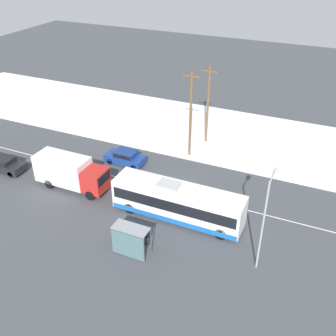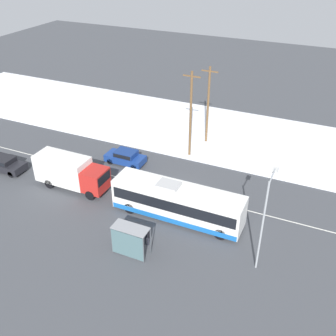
{
  "view_description": "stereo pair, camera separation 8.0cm",
  "coord_description": "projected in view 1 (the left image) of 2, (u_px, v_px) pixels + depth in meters",
  "views": [
    {
      "loc": [
        11.72,
        -27.32,
        20.65
      ],
      "look_at": [
        -1.21,
        1.49,
        1.4
      ],
      "focal_mm": 42.0,
      "sensor_mm": 36.0,
      "label": 1
    },
    {
      "loc": [
        11.79,
        -27.29,
        20.65
      ],
      "look_at": [
        -1.21,
        1.49,
        1.4
      ],
      "focal_mm": 42.0,
      "sensor_mm": 36.0,
      "label": 2
    }
  ],
  "objects": [
    {
      "name": "ground_plane",
      "position": [
        173.0,
        191.0,
        36.13
      ],
      "size": [
        120.0,
        120.0,
        0.0
      ],
      "primitive_type": "plane",
      "color": "#424449"
    },
    {
      "name": "snow_lot",
      "position": [
        218.0,
        133.0,
        46.32
      ],
      "size": [
        80.0,
        14.36,
        0.12
      ],
      "color": "white",
      "rests_on": "ground_plane"
    },
    {
      "name": "lane_marking_center",
      "position": [
        173.0,
        191.0,
        36.13
      ],
      "size": [
        60.0,
        0.12,
        0.0
      ],
      "color": "silver",
      "rests_on": "ground_plane"
    },
    {
      "name": "city_bus",
      "position": [
        178.0,
        202.0,
        32.14
      ],
      "size": [
        10.98,
        2.57,
        3.12
      ],
      "color": "white",
      "rests_on": "ground_plane"
    },
    {
      "name": "box_truck",
      "position": [
        70.0,
        171.0,
        35.91
      ],
      "size": [
        6.97,
        2.3,
        3.04
      ],
      "color": "silver",
      "rests_on": "ground_plane"
    },
    {
      "name": "sedan_car",
      "position": [
        125.0,
        157.0,
        40.06
      ],
      "size": [
        4.07,
        1.8,
        1.43
      ],
      "rotation": [
        0.0,
        0.0,
        3.14
      ],
      "color": "navy",
      "rests_on": "ground_plane"
    },
    {
      "name": "parked_car_near_truck",
      "position": [
        3.0,
        163.0,
        38.94
      ],
      "size": [
        4.42,
        1.8,
        1.41
      ],
      "color": "black",
      "rests_on": "ground_plane"
    },
    {
      "name": "pedestrian_at_stop",
      "position": [
        147.0,
        234.0,
        29.53
      ],
      "size": [
        0.6,
        0.26,
        1.65
      ],
      "color": "#23232D",
      "rests_on": "ground_plane"
    },
    {
      "name": "bus_shelter",
      "position": [
        129.0,
        238.0,
        28.22
      ],
      "size": [
        2.69,
        1.2,
        2.4
      ],
      "color": "gray",
      "rests_on": "ground_plane"
    },
    {
      "name": "streetlamp",
      "position": [
        266.0,
        213.0,
        26.0
      ],
      "size": [
        0.36,
        2.28,
        7.31
      ],
      "color": "#9EA3A8",
      "rests_on": "ground_plane"
    },
    {
      "name": "utility_pole_roadside",
      "position": [
        191.0,
        114.0,
        39.39
      ],
      "size": [
        1.8,
        0.24,
        9.17
      ],
      "color": "brown",
      "rests_on": "ground_plane"
    },
    {
      "name": "utility_pole_snowlot",
      "position": [
        208.0,
        104.0,
        42.2
      ],
      "size": [
        1.8,
        0.24,
        8.67
      ],
      "color": "brown",
      "rests_on": "ground_plane"
    }
  ]
}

